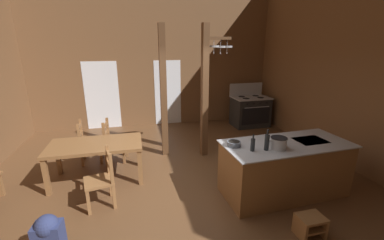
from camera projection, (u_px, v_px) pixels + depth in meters
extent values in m
cube|color=brown|center=(181.00, 194.00, 4.52)|extent=(8.13, 8.96, 0.10)
cube|color=brown|center=(155.00, 52.00, 7.70)|extent=(8.13, 0.14, 4.61)
cube|color=brown|center=(377.00, 57.00, 4.65)|extent=(0.14, 8.96, 4.61)
cube|color=white|center=(102.00, 96.00, 7.64)|extent=(1.00, 0.01, 2.05)
cube|color=white|center=(168.00, 93.00, 8.08)|extent=(0.84, 0.01, 2.05)
cube|color=brown|center=(284.00, 169.00, 4.34)|extent=(2.15, 1.02, 0.92)
cube|color=#A8AAB2|center=(287.00, 144.00, 4.21)|extent=(2.21, 1.08, 0.02)
cube|color=black|center=(311.00, 140.00, 4.33)|extent=(0.54, 0.43, 0.00)
cube|color=black|center=(268.00, 178.00, 4.86)|extent=(1.99, 0.15, 0.10)
cube|color=black|center=(250.00, 112.00, 8.03)|extent=(1.13, 0.80, 0.90)
cube|color=black|center=(256.00, 116.00, 7.69)|extent=(0.93, 0.05, 0.52)
cylinder|color=#A8AAB2|center=(257.00, 107.00, 7.58)|extent=(0.83, 0.06, 0.02)
cube|color=#A8AAB2|center=(251.00, 98.00, 7.90)|extent=(1.17, 0.85, 0.03)
cube|color=#A8AAB2|center=(246.00, 89.00, 8.17)|extent=(1.14, 0.09, 0.40)
cylinder|color=black|center=(261.00, 98.00, 7.82)|extent=(0.21, 0.21, 0.01)
cylinder|color=black|center=(246.00, 98.00, 7.69)|extent=(0.21, 0.21, 0.01)
cylinder|color=black|center=(256.00, 96.00, 8.10)|extent=(0.21, 0.21, 0.01)
cylinder|color=black|center=(242.00, 97.00, 7.97)|extent=(0.21, 0.21, 0.01)
cylinder|color=black|center=(267.00, 103.00, 7.64)|extent=(0.05, 0.03, 0.04)
cylinder|color=black|center=(260.00, 103.00, 7.59)|extent=(0.05, 0.03, 0.04)
cylinder|color=black|center=(254.00, 104.00, 7.53)|extent=(0.05, 0.03, 0.04)
cylinder|color=black|center=(247.00, 104.00, 7.47)|extent=(0.05, 0.03, 0.04)
cube|color=brown|center=(205.00, 93.00, 5.60)|extent=(0.15, 0.15, 2.96)
cube|color=brown|center=(217.00, 38.00, 5.33)|extent=(0.66, 0.14, 0.06)
cylinder|color=#A8AAB2|center=(214.00, 42.00, 5.34)|extent=(0.01, 0.01, 0.15)
cylinder|color=#A8AAB2|center=(214.00, 46.00, 5.36)|extent=(0.24, 0.24, 0.04)
cylinder|color=#A8AAB2|center=(214.00, 50.00, 5.39)|extent=(0.02, 0.02, 0.14)
cylinder|color=#A8AAB2|center=(221.00, 42.00, 5.38)|extent=(0.01, 0.01, 0.16)
cylinder|color=#A8AAB2|center=(221.00, 47.00, 5.41)|extent=(0.23, 0.23, 0.04)
cylinder|color=#A8AAB2|center=(220.00, 51.00, 5.44)|extent=(0.02, 0.02, 0.14)
cylinder|color=#A8AAB2|center=(227.00, 42.00, 5.43)|extent=(0.01, 0.01, 0.16)
cylinder|color=#A8AAB2|center=(227.00, 47.00, 5.46)|extent=(0.25, 0.25, 0.04)
cylinder|color=#A8AAB2|center=(227.00, 50.00, 5.48)|extent=(0.02, 0.02, 0.14)
cube|color=brown|center=(163.00, 93.00, 5.61)|extent=(0.14, 0.14, 2.96)
cube|color=olive|center=(311.00, 218.00, 3.39)|extent=(0.36, 0.29, 0.04)
cube|color=olive|center=(300.00, 229.00, 3.39)|extent=(0.04, 0.28, 0.26)
cube|color=olive|center=(320.00, 225.00, 3.47)|extent=(0.04, 0.28, 0.26)
cube|color=olive|center=(310.00, 227.00, 3.43)|extent=(0.32, 0.29, 0.03)
cube|color=brown|center=(95.00, 145.00, 4.73)|extent=(1.70, 0.90, 0.06)
cube|color=brown|center=(58.00, 158.00, 5.02)|extent=(0.08, 0.08, 0.68)
cube|color=brown|center=(139.00, 151.00, 5.37)|extent=(0.08, 0.08, 0.68)
cube|color=brown|center=(46.00, 178.00, 4.30)|extent=(0.08, 0.08, 0.68)
cube|color=brown|center=(140.00, 167.00, 4.65)|extent=(0.08, 0.08, 0.68)
cube|color=olive|center=(91.00, 143.00, 5.54)|extent=(0.46, 0.46, 0.04)
cube|color=olive|center=(102.00, 149.00, 5.83)|extent=(0.05, 0.05, 0.41)
cube|color=olive|center=(101.00, 155.00, 5.48)|extent=(0.05, 0.05, 0.41)
cube|color=olive|center=(83.00, 139.00, 5.65)|extent=(0.05, 0.05, 0.95)
cube|color=olive|center=(80.00, 146.00, 5.30)|extent=(0.05, 0.05, 0.95)
cube|color=olive|center=(79.00, 127.00, 5.37)|extent=(0.06, 0.38, 0.07)
cube|color=olive|center=(80.00, 135.00, 5.42)|extent=(0.06, 0.38, 0.07)
cube|color=olive|center=(99.00, 181.00, 4.01)|extent=(0.52, 0.52, 0.04)
cube|color=olive|center=(89.00, 203.00, 3.83)|extent=(0.06, 0.06, 0.41)
cube|color=olive|center=(87.00, 190.00, 4.16)|extent=(0.06, 0.06, 0.41)
cube|color=olive|center=(113.00, 182.00, 3.91)|extent=(0.06, 0.06, 0.95)
cube|color=olive|center=(109.00, 171.00, 4.24)|extent=(0.06, 0.06, 0.95)
cube|color=olive|center=(109.00, 156.00, 3.97)|extent=(0.11, 0.38, 0.07)
cube|color=olive|center=(110.00, 166.00, 4.02)|extent=(0.11, 0.38, 0.07)
cube|color=olive|center=(116.00, 142.00, 5.59)|extent=(0.49, 0.49, 0.04)
cube|color=olive|center=(126.00, 148.00, 5.86)|extent=(0.06, 0.06, 0.41)
cube|color=olive|center=(124.00, 155.00, 5.50)|extent=(0.06, 0.06, 0.41)
cube|color=olive|center=(109.00, 138.00, 5.74)|extent=(0.06, 0.06, 0.95)
cube|color=olive|center=(105.00, 144.00, 5.38)|extent=(0.06, 0.06, 0.95)
cube|color=olive|center=(105.00, 125.00, 5.46)|extent=(0.08, 0.38, 0.07)
cube|color=olive|center=(106.00, 133.00, 5.51)|extent=(0.08, 0.38, 0.07)
cylinder|color=black|center=(62.00, 233.00, 3.18)|extent=(0.04, 0.04, 0.38)
cylinder|color=black|center=(45.00, 234.00, 3.15)|extent=(0.04, 0.04, 0.38)
sphere|color=navy|center=(47.00, 226.00, 2.98)|extent=(0.29, 0.29, 0.27)
cylinder|color=#A8AAB2|center=(279.00, 143.00, 3.96)|extent=(0.25, 0.25, 0.18)
cylinder|color=black|center=(279.00, 138.00, 3.93)|extent=(0.26, 0.26, 0.01)
cylinder|color=#A8AAB2|center=(271.00, 141.00, 3.91)|extent=(0.05, 0.02, 0.02)
cylinder|color=#A8AAB2|center=(287.00, 140.00, 3.98)|extent=(0.05, 0.02, 0.02)
cylinder|color=slate|center=(234.00, 144.00, 4.08)|extent=(0.23, 0.23, 0.08)
cylinder|color=black|center=(234.00, 141.00, 4.06)|extent=(0.18, 0.18, 0.00)
cylinder|color=#1E2328|center=(267.00, 142.00, 3.90)|extent=(0.07, 0.07, 0.25)
cylinder|color=#1E2328|center=(268.00, 132.00, 3.85)|extent=(0.03, 0.03, 0.09)
cylinder|color=#1E2328|center=(253.00, 145.00, 3.87)|extent=(0.07, 0.07, 0.20)
cylinder|color=#1E2328|center=(253.00, 137.00, 3.83)|extent=(0.03, 0.03, 0.07)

